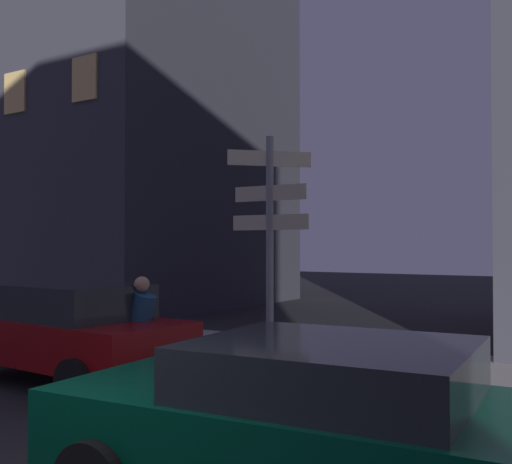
{
  "coord_description": "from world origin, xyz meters",
  "views": [
    {
      "loc": [
        3.45,
        -2.37,
        2.06
      ],
      "look_at": [
        -1.74,
        5.99,
        2.27
      ],
      "focal_mm": 42.94,
      "sensor_mm": 36.0,
      "label": 1
    }
  ],
  "objects_px": {
    "signpost": "(270,230)",
    "cyclist": "(144,337)",
    "car_side_parked": "(67,330)",
    "car_far_trailing": "(319,420)"
  },
  "relations": [
    {
      "from": "signpost",
      "to": "cyclist",
      "type": "bearing_deg",
      "value": -121.78
    },
    {
      "from": "signpost",
      "to": "cyclist",
      "type": "relative_size",
      "value": 2.0
    },
    {
      "from": "signpost",
      "to": "car_far_trailing",
      "type": "height_order",
      "value": "signpost"
    },
    {
      "from": "car_far_trailing",
      "to": "cyclist",
      "type": "xyz_separation_m",
      "value": [
        -3.89,
        2.36,
        0.02
      ]
    },
    {
      "from": "car_side_parked",
      "to": "car_far_trailing",
      "type": "bearing_deg",
      "value": -21.78
    },
    {
      "from": "signpost",
      "to": "cyclist",
      "type": "distance_m",
      "value": 2.54
    },
    {
      "from": "car_far_trailing",
      "to": "car_side_parked",
      "type": "xyz_separation_m",
      "value": [
        -5.15,
        2.06,
        0.06
      ]
    },
    {
      "from": "signpost",
      "to": "car_side_parked",
      "type": "xyz_separation_m",
      "value": [
        -2.32,
        -2.01,
        -1.5
      ]
    },
    {
      "from": "car_side_parked",
      "to": "cyclist",
      "type": "relative_size",
      "value": 2.29
    },
    {
      "from": "signpost",
      "to": "car_side_parked",
      "type": "bearing_deg",
      "value": -139.08
    }
  ]
}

